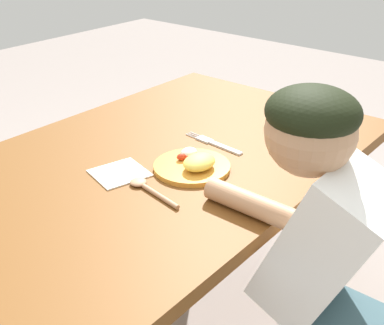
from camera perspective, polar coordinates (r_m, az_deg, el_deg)
dining_table at (r=1.44m, az=-4.79°, el=-2.06°), size 1.44×0.87×0.72m
plate at (r=1.35m, az=0.18°, el=-0.20°), size 0.21×0.21×0.05m
fork at (r=1.50m, az=2.64°, el=2.14°), size 0.04×0.21×0.01m
spoon at (r=1.26m, az=-5.12°, el=-2.87°), size 0.06×0.18×0.01m
person at (r=1.19m, az=14.65°, el=-14.67°), size 0.20×0.45×1.05m
napkin at (r=1.35m, az=-8.20°, el=-1.20°), size 0.16×0.16×0.00m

